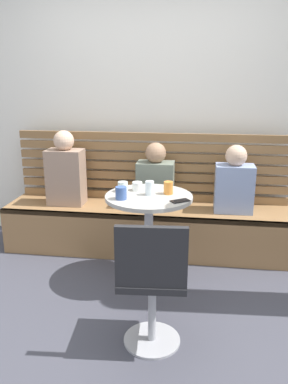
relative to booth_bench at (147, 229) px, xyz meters
The scene contains 15 objects.
ground 1.22m from the booth_bench, 90.00° to the right, with size 8.00×8.00×0.00m, color #42424C.
back_wall 1.31m from the booth_bench, 90.00° to the left, with size 5.20×0.10×2.90m, color white.
booth_bench is the anchor object (origin of this frame).
booth_backrest 0.61m from the booth_bench, 90.00° to the left, with size 2.65×0.04×0.67m.
cafe_table 0.66m from the booth_bench, 81.36° to the right, with size 0.68×0.68×0.74m.
white_chair 1.44m from the booth_bench, 81.34° to the right, with size 0.43×0.43×0.85m.
person_adult 0.95m from the booth_bench, behind, with size 0.34×0.22×0.71m.
person_child_left 0.49m from the booth_bench, 23.65° to the left, with size 0.34×0.22×0.61m.
person_child_middle 0.93m from the booth_bench, ahead, with size 0.34×0.22×0.61m.
cup_water_clear 0.82m from the booth_bench, 80.80° to the right, with size 0.07×0.07×0.11m, color white.
cup_mug_blue 0.92m from the booth_bench, 98.25° to the right, with size 0.08×0.08×0.10m, color #3D5B9E.
cup_tumbler_orange 0.81m from the booth_bench, 66.15° to the right, with size 0.07×0.07×0.10m, color orange.
cup_ceramic_white 0.72m from the booth_bench, 92.48° to the right, with size 0.08×0.08×0.07m, color white.
cup_glass_short 0.77m from the booth_bench, 104.16° to the right, with size 0.08×0.08×0.08m, color silver.
phone_on_table 0.94m from the booth_bench, 64.55° to the right, with size 0.07×0.14×0.01m, color black.
Camera 1 is at (0.45, -2.19, 1.61)m, focal length 35.72 mm.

